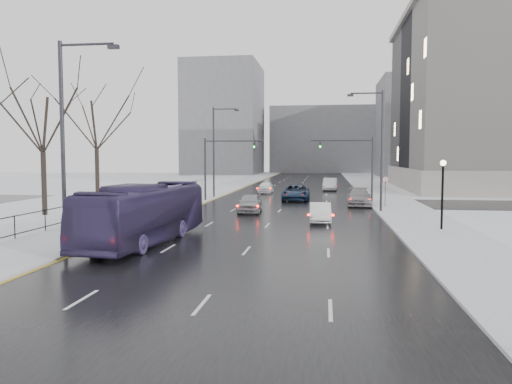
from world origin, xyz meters
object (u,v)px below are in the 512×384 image
at_px(sedan_right_cross, 296,193).
at_px(sedan_right_near, 320,213).
at_px(streetlight_l_near, 67,136).
at_px(tree_park_d, 45,216).
at_px(tree_park_e, 98,204).
at_px(streetlight_r_mid, 379,145).
at_px(mast_signal_right, 361,162).
at_px(sedan_right_far, 359,197).
at_px(sedan_right_distant, 330,184).
at_px(mast_signal_left, 215,162).
at_px(lamppost_r_mid, 443,184).
at_px(sedan_center_near, 250,203).
at_px(sedan_center_far, 266,187).
at_px(bus, 145,213).
at_px(no_uturn_sign, 385,182).
at_px(streetlight_l_far, 216,147).

bearing_deg(sedan_right_cross, sedan_right_near, -80.99).
bearing_deg(streetlight_l_near, tree_park_d, 124.53).
height_order(tree_park_e, sedan_right_cross, tree_park_e).
bearing_deg(streetlight_l_near, streetlight_r_mid, 50.76).
distance_m(sedan_right_near, sedan_right_cross, 17.11).
relative_size(mast_signal_right, sedan_right_far, 1.19).
xyz_separation_m(mast_signal_right, sedan_right_cross, (-6.50, 1.92, -3.25)).
bearing_deg(streetlight_r_mid, sedan_right_distant, 98.13).
bearing_deg(tree_park_e, sedan_right_cross, 17.29).
distance_m(mast_signal_left, sedan_right_near, 18.78).
bearing_deg(mast_signal_left, streetlight_l_near, -91.72).
relative_size(tree_park_d, sedan_right_near, 2.99).
xyz_separation_m(tree_park_e, mast_signal_right, (25.53, 4.00, 4.11)).
distance_m(lamppost_r_mid, sedan_right_distant, 36.32).
relative_size(mast_signal_right, mast_signal_left, 1.00).
bearing_deg(tree_park_e, streetlight_l_near, -67.31).
relative_size(lamppost_r_mid, mast_signal_left, 0.66).
distance_m(mast_signal_right, sedan_right_cross, 7.52).
bearing_deg(tree_park_e, mast_signal_left, 20.19).
relative_size(lamppost_r_mid, sedan_center_near, 0.93).
relative_size(streetlight_r_mid, sedan_right_distant, 1.97).
relative_size(tree_park_e, sedan_center_far, 3.17).
bearing_deg(sedan_right_distant, sedan_right_near, -88.68).
relative_size(streetlight_l_near, sedan_right_far, 1.83).
height_order(tree_park_e, sedan_center_far, tree_park_e).
bearing_deg(mast_signal_left, lamppost_r_mid, -44.48).
height_order(streetlight_l_near, mast_signal_left, streetlight_l_near).
bearing_deg(sedan_right_far, lamppost_r_mid, -73.46).
distance_m(bus, sedan_center_near, 15.43).
bearing_deg(tree_park_d, lamppost_r_mid, -7.91).
xyz_separation_m(tree_park_e, sedan_right_far, (25.19, 1.41, 0.83)).
xyz_separation_m(mast_signal_right, no_uturn_sign, (1.87, -4.00, -1.81)).
xyz_separation_m(mast_signal_left, sedan_right_distant, (11.83, 17.68, -3.23)).
bearing_deg(streetlight_l_near, sedan_center_near, 72.36).
relative_size(lamppost_r_mid, bus, 0.38).
bearing_deg(mast_signal_left, sedan_right_far, -10.23).
distance_m(tree_park_e, sedan_center_far, 21.46).
relative_size(streetlight_l_far, sedan_center_near, 2.18).
bearing_deg(lamppost_r_mid, mast_signal_right, 101.54).
height_order(sedan_center_near, sedan_right_distant, sedan_right_distant).
height_order(lamppost_r_mid, sedan_center_near, lamppost_r_mid).
bearing_deg(lamppost_r_mid, sedan_right_cross, 117.06).
xyz_separation_m(streetlight_l_near, sedan_right_distant, (12.67, 45.68, -4.74)).
bearing_deg(mast_signal_right, lamppost_r_mid, -78.46).
xyz_separation_m(no_uturn_sign, bus, (-14.91, -20.58, -0.67)).
distance_m(streetlight_r_mid, streetlight_l_near, 25.82).
xyz_separation_m(streetlight_r_mid, sedan_right_cross, (-7.35, 9.92, -4.76)).
relative_size(mast_signal_left, no_uturn_sign, 2.41).
height_order(bus, sedan_right_distant, bus).
bearing_deg(mast_signal_right, sedan_center_far, 132.99).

